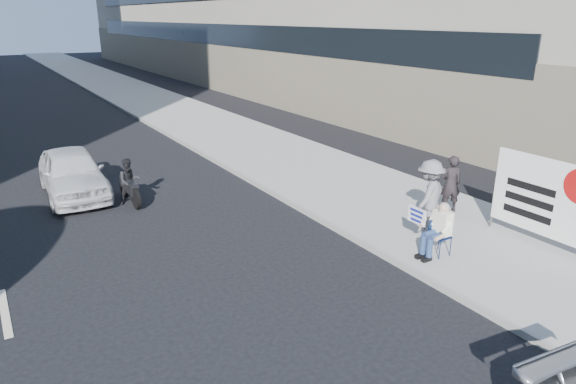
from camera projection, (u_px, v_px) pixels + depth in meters
ground at (333, 272)px, 11.67m from camera, size 160.00×160.00×0.00m
near_sidewalk at (184, 115)px, 29.74m from camera, size 5.00×120.00×0.15m
seated_protester at (437, 227)px, 11.90m from camera, size 0.83×1.12×1.31m
jogger at (429, 196)px, 13.18m from camera, size 1.42×1.09×1.94m
pedestrian_woman at (451, 184)px, 14.62m from camera, size 0.72×0.62×1.66m
protest_banner at (550, 199)px, 12.16m from camera, size 0.08×3.06×2.20m
white_sedan_near at (72, 173)px, 16.42m from camera, size 1.90×4.50×1.52m
motorcycle at (130, 183)px, 15.77m from camera, size 0.70×2.04×1.42m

